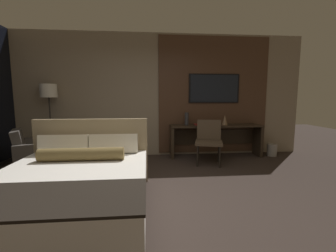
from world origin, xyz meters
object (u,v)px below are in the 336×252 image
tv (214,88)px  vase_short (225,120)px  book (199,124)px  waste_bin (272,150)px  desk (215,134)px  bed (73,188)px  desk_chair (209,138)px  armchair_by_window (38,155)px  vase_tall (187,119)px  floor_lamp (49,97)px

tv → vase_short: (0.20, -0.24, -0.72)m
book → waste_bin: book is taller
desk → vase_short: size_ratio=9.10×
bed → desk_chair: bearing=41.5°
desk → armchair_by_window: armchair_by_window is taller
bed → vase_tall: bearing=54.4°
armchair_by_window → waste_bin: (4.95, 0.55, -0.13)m
desk → waste_bin: desk is taller
tv → desk_chair: bearing=-112.6°
desk_chair → waste_bin: 1.73m
book → waste_bin: (1.71, -0.09, -0.61)m
bed → desk: bearing=45.0°
desk → armchair_by_window: size_ratio=1.90×
desk → floor_lamp: floor_lamp is taller
armchair_by_window → vase_tall: size_ratio=3.91×
armchair_by_window → vase_tall: vase_tall is taller
waste_bin → bed: bearing=-148.5°
vase_short → floor_lamp: bearing=179.1°
tv → floor_lamp: tv is taller
floor_lamp → vase_short: 3.87m
desk → book: book is taller
book → desk_chair: bearing=-81.1°
desk_chair → waste_bin: (1.63, 0.42, -0.39)m
floor_lamp → desk: bearing=0.0°
desk → tv: 1.07m
waste_bin → armchair_by_window: bearing=-173.7°
vase_short → waste_bin: bearing=-3.2°
bed → armchair_by_window: 2.12m
desk → waste_bin: 1.38m
tv → waste_bin: tv is taller
vase_tall → waste_bin: (2.00, -0.14, -0.73)m
bed → tv: (2.42, 2.60, 1.26)m
desk → vase_tall: 0.76m
tv → book: tv is taller
floor_lamp → vase_tall: size_ratio=5.81×
bed → vase_short: bearing=42.1°
desk → waste_bin: size_ratio=7.46×
desk → floor_lamp: (-3.63, -0.00, 0.86)m
armchair_by_window → desk: bearing=-104.3°
desk_chair → vase_short: (0.50, 0.49, 0.32)m
vase_tall → tv: bearing=13.1°
desk_chair → floor_lamp: floor_lamp is taller
desk_chair → armchair_by_window: (-3.32, -0.13, -0.26)m
desk → vase_short: vase_short is taller
bed → book: size_ratio=8.76×
bed → waste_bin: 4.40m
desk_chair → armchair_by_window: bearing=-162.8°
floor_lamp → vase_short: size_ratio=7.12×
desk_chair → vase_short: 0.76m
bed → armchair_by_window: bearing=124.3°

